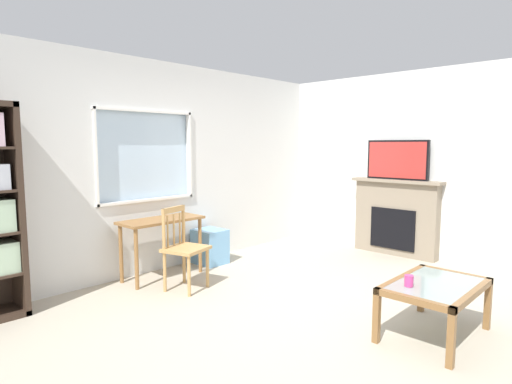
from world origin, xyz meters
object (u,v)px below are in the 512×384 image
Objects in this scene: wooden_chair at (183,247)px; coffee_table at (435,291)px; desk_under_window at (162,229)px; fireplace at (396,217)px; sippy_cup at (409,281)px; tv at (397,160)px; plastic_drawer_unit at (210,246)px.

wooden_chair is 2.54m from coffee_table.
fireplace is at bearing -27.79° from desk_under_window.
tv is at bearing 27.51° from sippy_cup.
plastic_drawer_unit is 2.67m from fireplace.
wooden_chair is at bearing 102.04° from sippy_cup.
fireplace is at bearing 32.01° from coffee_table.
fireplace is 2.80m from sippy_cup.
tv is (2.11, -1.58, 1.13)m from plastic_drawer_unit.
desk_under_window reaches higher than sippy_cup.
wooden_chair is at bearing 161.16° from fireplace.
coffee_table is at bearing -77.63° from desk_under_window.
sippy_cup is at bearing -152.49° from tv.
tv is (2.96, -1.02, 0.90)m from wooden_chair.
sippy_cup is (0.49, -2.30, 0.03)m from wooden_chair.
wooden_chair is 3.26m from tv.
fireplace reaches higher than plastic_drawer_unit.
tv is 2.83m from coffee_table.
desk_under_window is at bearing 98.42° from sippy_cup.
plastic_drawer_unit is (0.86, 0.57, -0.24)m from wooden_chair.
fireplace is 1.38× the size of coffee_table.
coffee_table is 0.28m from sippy_cup.
fireplace is 2.67m from coffee_table.
wooden_chair is 1.02× the size of tv.
tv is at bearing -36.90° from plastic_drawer_unit.
desk_under_window is 2.85m from sippy_cup.
fireplace is (2.13, -1.58, 0.32)m from plastic_drawer_unit.
tv is 0.95× the size of coffee_table.
plastic_drawer_unit is 3.00m from coffee_table.
sippy_cup is (-2.49, -1.29, -0.05)m from fireplace.
wooden_chair reaches higher than plastic_drawer_unit.
tv reaches higher than coffee_table.
tv is 2.92m from sippy_cup.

